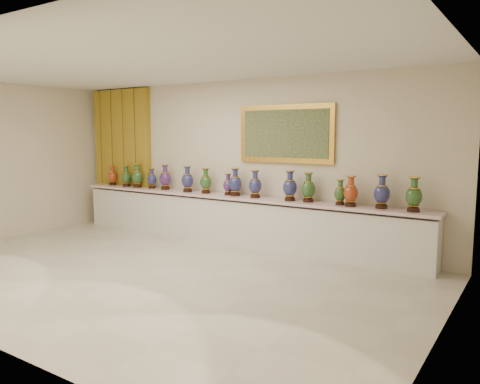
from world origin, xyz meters
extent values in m
plane|color=beige|center=(0.00, 0.00, 0.00)|extent=(8.00, 8.00, 0.00)
plane|color=beige|center=(0.00, 2.50, 1.50)|extent=(8.00, 0.00, 8.00)
plane|color=beige|center=(4.00, 0.00, 1.50)|extent=(0.00, 5.00, 5.00)
plane|color=white|center=(0.00, 0.00, 3.00)|extent=(8.00, 8.00, 0.00)
cube|color=gold|center=(-3.03, 2.44, 1.50)|extent=(1.64, 0.14, 2.95)
cube|color=gold|center=(0.99, 2.46, 2.02)|extent=(1.80, 0.06, 1.00)
cube|color=#21371B|center=(0.99, 2.42, 2.02)|extent=(1.62, 0.02, 0.82)
cube|color=white|center=(0.00, 2.27, 0.41)|extent=(7.20, 0.42, 0.81)
cube|color=#FFD6DB|center=(0.00, 2.25, 0.88)|extent=(7.28, 0.48, 0.05)
cylinder|color=black|center=(-3.19, 2.27, 0.92)|extent=(0.15, 0.15, 0.04)
cone|color=gold|center=(-3.19, 2.27, 0.97)|extent=(0.13, 0.13, 0.03)
ellipsoid|color=maroon|center=(-3.19, 2.27, 1.09)|extent=(0.20, 0.20, 0.25)
cylinder|color=gold|center=(-3.19, 2.27, 1.19)|extent=(0.14, 0.14, 0.01)
cylinder|color=maroon|center=(-3.19, 2.27, 1.25)|extent=(0.08, 0.08, 0.09)
cone|color=maroon|center=(-3.19, 2.27, 1.31)|extent=(0.14, 0.14, 0.03)
cylinder|color=gold|center=(-3.19, 2.27, 1.32)|extent=(0.14, 0.14, 0.01)
cylinder|color=black|center=(-2.73, 2.24, 0.92)|extent=(0.16, 0.16, 0.04)
cone|color=gold|center=(-2.73, 2.24, 0.97)|extent=(0.14, 0.14, 0.03)
ellipsoid|color=black|center=(-2.73, 2.24, 1.10)|extent=(0.26, 0.26, 0.26)
cylinder|color=gold|center=(-2.73, 2.24, 1.21)|extent=(0.14, 0.14, 0.01)
cylinder|color=black|center=(-2.73, 2.24, 1.26)|extent=(0.08, 0.08, 0.09)
cone|color=black|center=(-2.73, 2.24, 1.33)|extent=(0.14, 0.14, 0.03)
cylinder|color=gold|center=(-2.73, 2.24, 1.34)|extent=(0.15, 0.15, 0.01)
cylinder|color=black|center=(-2.39, 2.24, 0.92)|extent=(0.18, 0.18, 0.05)
cone|color=gold|center=(-2.39, 2.24, 0.98)|extent=(0.15, 0.15, 0.03)
ellipsoid|color=black|center=(-2.39, 2.24, 1.12)|extent=(0.29, 0.29, 0.29)
cylinder|color=gold|center=(-2.39, 2.24, 1.24)|extent=(0.16, 0.16, 0.01)
cylinder|color=black|center=(-2.39, 2.24, 1.30)|extent=(0.09, 0.09, 0.10)
cone|color=black|center=(-2.39, 2.24, 1.37)|extent=(0.16, 0.16, 0.04)
cylinder|color=gold|center=(-2.39, 2.24, 1.39)|extent=(0.16, 0.16, 0.01)
cylinder|color=black|center=(-2.01, 2.28, 0.92)|extent=(0.15, 0.15, 0.04)
cone|color=gold|center=(-2.01, 2.28, 0.97)|extent=(0.13, 0.13, 0.03)
ellipsoid|color=#0F0E40|center=(-2.01, 2.28, 1.08)|extent=(0.22, 0.22, 0.24)
cylinder|color=gold|center=(-2.01, 2.28, 1.18)|extent=(0.13, 0.13, 0.01)
cylinder|color=#0F0E40|center=(-2.01, 2.28, 1.24)|extent=(0.08, 0.08, 0.09)
cone|color=#0F0E40|center=(-2.01, 2.28, 1.30)|extent=(0.13, 0.13, 0.03)
cylinder|color=gold|center=(-2.01, 2.28, 1.31)|extent=(0.14, 0.14, 0.01)
cylinder|color=black|center=(-1.64, 2.27, 0.93)|extent=(0.18, 0.18, 0.05)
cone|color=gold|center=(-1.64, 2.27, 0.98)|extent=(0.16, 0.16, 0.03)
ellipsoid|color=#200F45|center=(-1.64, 2.27, 1.12)|extent=(0.27, 0.27, 0.30)
cylinder|color=gold|center=(-1.64, 2.27, 1.25)|extent=(0.16, 0.16, 0.01)
cylinder|color=#200F45|center=(-1.64, 2.27, 1.31)|extent=(0.09, 0.09, 0.11)
cone|color=#200F45|center=(-1.64, 2.27, 1.39)|extent=(0.16, 0.16, 0.04)
cylinder|color=gold|center=(-1.64, 2.27, 1.41)|extent=(0.17, 0.17, 0.01)
cylinder|color=black|center=(-1.02, 2.23, 0.93)|extent=(0.18, 0.18, 0.05)
cone|color=gold|center=(-1.02, 2.23, 0.98)|extent=(0.16, 0.16, 0.03)
ellipsoid|color=#0F0E40|center=(-1.02, 2.23, 1.12)|extent=(0.30, 0.30, 0.29)
cylinder|color=gold|center=(-1.02, 2.23, 1.24)|extent=(0.16, 0.16, 0.01)
cylinder|color=#0F0E40|center=(-1.02, 2.23, 1.31)|extent=(0.09, 0.09, 0.11)
cone|color=#0F0E40|center=(-1.02, 2.23, 1.38)|extent=(0.16, 0.16, 0.04)
cylinder|color=gold|center=(-1.02, 2.23, 1.40)|extent=(0.16, 0.16, 0.01)
cylinder|color=black|center=(-0.60, 2.26, 0.92)|extent=(0.17, 0.17, 0.05)
cone|color=gold|center=(-0.60, 2.26, 0.98)|extent=(0.15, 0.15, 0.03)
ellipsoid|color=black|center=(-0.60, 2.26, 1.11)|extent=(0.28, 0.28, 0.28)
cylinder|color=gold|center=(-0.60, 2.26, 1.23)|extent=(0.15, 0.15, 0.01)
cylinder|color=black|center=(-0.60, 2.26, 1.29)|extent=(0.09, 0.09, 0.10)
cone|color=black|center=(-0.60, 2.26, 1.36)|extent=(0.15, 0.15, 0.04)
cylinder|color=gold|center=(-0.60, 2.26, 1.38)|extent=(0.16, 0.16, 0.01)
cylinder|color=black|center=(-0.10, 2.29, 0.92)|extent=(0.14, 0.14, 0.04)
cone|color=gold|center=(-0.10, 2.29, 0.96)|extent=(0.12, 0.12, 0.03)
ellipsoid|color=#200F45|center=(-0.10, 2.29, 1.07)|extent=(0.21, 0.21, 0.23)
cylinder|color=gold|center=(-0.10, 2.29, 1.17)|extent=(0.13, 0.13, 0.01)
cylinder|color=#200F45|center=(-0.10, 2.29, 1.22)|extent=(0.07, 0.07, 0.08)
cone|color=#200F45|center=(-0.10, 2.29, 1.28)|extent=(0.13, 0.13, 0.03)
cylinder|color=gold|center=(-0.10, 2.29, 1.30)|extent=(0.13, 0.13, 0.01)
cylinder|color=black|center=(0.09, 2.25, 0.93)|extent=(0.18, 0.18, 0.05)
cone|color=gold|center=(0.09, 2.25, 0.98)|extent=(0.16, 0.16, 0.03)
ellipsoid|color=#0F0E40|center=(0.09, 2.25, 1.12)|extent=(0.29, 0.29, 0.30)
cylinder|color=gold|center=(0.09, 2.25, 1.25)|extent=(0.16, 0.16, 0.01)
cylinder|color=#0F0E40|center=(0.09, 2.25, 1.31)|extent=(0.09, 0.09, 0.11)
cone|color=#0F0E40|center=(0.09, 2.25, 1.38)|extent=(0.16, 0.16, 0.04)
cylinder|color=gold|center=(0.09, 2.25, 1.40)|extent=(0.17, 0.17, 0.01)
cylinder|color=black|center=(0.52, 2.23, 0.92)|extent=(0.17, 0.17, 0.05)
cone|color=gold|center=(0.52, 2.23, 0.98)|extent=(0.15, 0.15, 0.03)
ellipsoid|color=#0F0E40|center=(0.52, 2.23, 1.11)|extent=(0.28, 0.28, 0.28)
cylinder|color=gold|center=(0.52, 2.23, 1.23)|extent=(0.16, 0.16, 0.01)
cylinder|color=#0F0E40|center=(0.52, 2.23, 1.30)|extent=(0.09, 0.09, 0.10)
cone|color=#0F0E40|center=(0.52, 2.23, 1.37)|extent=(0.16, 0.16, 0.04)
cylinder|color=gold|center=(0.52, 2.23, 1.39)|extent=(0.16, 0.16, 0.01)
cylinder|color=black|center=(1.20, 2.24, 0.93)|extent=(0.18, 0.18, 0.05)
cone|color=gold|center=(1.20, 2.24, 0.98)|extent=(0.16, 0.16, 0.03)
ellipsoid|color=#0F0E40|center=(1.20, 2.24, 1.12)|extent=(0.28, 0.28, 0.30)
cylinder|color=gold|center=(1.20, 2.24, 1.25)|extent=(0.16, 0.16, 0.01)
cylinder|color=#0F0E40|center=(1.20, 2.24, 1.32)|extent=(0.10, 0.10, 0.11)
cone|color=#0F0E40|center=(1.20, 2.24, 1.39)|extent=(0.16, 0.16, 0.04)
cylinder|color=gold|center=(1.20, 2.24, 1.41)|extent=(0.17, 0.17, 0.01)
cylinder|color=black|center=(1.53, 2.28, 0.92)|extent=(0.17, 0.17, 0.05)
cone|color=gold|center=(1.53, 2.28, 0.98)|extent=(0.15, 0.15, 0.03)
ellipsoid|color=black|center=(1.53, 2.28, 1.12)|extent=(0.25, 0.25, 0.29)
cylinder|color=gold|center=(1.53, 2.28, 1.24)|extent=(0.16, 0.16, 0.01)
cylinder|color=black|center=(1.53, 2.28, 1.30)|extent=(0.09, 0.09, 0.10)
cone|color=black|center=(1.53, 2.28, 1.37)|extent=(0.16, 0.16, 0.04)
cylinder|color=gold|center=(1.53, 2.28, 1.39)|extent=(0.16, 0.16, 0.01)
cylinder|color=black|center=(2.09, 2.26, 0.92)|extent=(0.14, 0.14, 0.04)
cone|color=gold|center=(2.09, 2.26, 0.96)|extent=(0.13, 0.13, 0.03)
ellipsoid|color=black|center=(2.09, 2.26, 1.08)|extent=(0.20, 0.20, 0.24)
cylinder|color=gold|center=(2.09, 2.26, 1.18)|extent=(0.13, 0.13, 0.01)
cylinder|color=black|center=(2.09, 2.26, 1.23)|extent=(0.08, 0.08, 0.09)
cone|color=black|center=(2.09, 2.26, 1.29)|extent=(0.13, 0.13, 0.03)
cylinder|color=gold|center=(2.09, 2.26, 1.30)|extent=(0.13, 0.13, 0.01)
cylinder|color=black|center=(2.28, 2.22, 0.92)|extent=(0.17, 0.17, 0.05)
cone|color=gold|center=(2.28, 2.22, 0.98)|extent=(0.15, 0.15, 0.03)
ellipsoid|color=maroon|center=(2.28, 2.22, 1.11)|extent=(0.27, 0.27, 0.28)
cylinder|color=gold|center=(2.28, 2.22, 1.23)|extent=(0.15, 0.15, 0.01)
cylinder|color=maroon|center=(2.28, 2.22, 1.29)|extent=(0.09, 0.09, 0.10)
cone|color=maroon|center=(2.28, 2.22, 1.36)|extent=(0.15, 0.15, 0.04)
cylinder|color=gold|center=(2.28, 2.22, 1.38)|extent=(0.16, 0.16, 0.01)
cylinder|color=black|center=(2.74, 2.27, 0.93)|extent=(0.18, 0.18, 0.05)
cone|color=gold|center=(2.74, 2.27, 0.98)|extent=(0.16, 0.16, 0.03)
ellipsoid|color=#0F0E40|center=(2.74, 2.27, 1.12)|extent=(0.30, 0.30, 0.30)
cylinder|color=gold|center=(2.74, 2.27, 1.25)|extent=(0.16, 0.16, 0.01)
cylinder|color=#0F0E40|center=(2.74, 2.27, 1.32)|extent=(0.10, 0.10, 0.11)
cone|color=#0F0E40|center=(2.74, 2.27, 1.39)|extent=(0.16, 0.16, 0.04)
cylinder|color=gold|center=(2.74, 2.27, 1.41)|extent=(0.17, 0.17, 0.01)
cylinder|color=black|center=(3.22, 2.23, 0.93)|extent=(0.18, 0.18, 0.05)
cone|color=gold|center=(3.22, 2.23, 0.98)|extent=(0.16, 0.16, 0.03)
ellipsoid|color=black|center=(3.22, 2.23, 1.12)|extent=(0.29, 0.29, 0.30)
cylinder|color=gold|center=(3.22, 2.23, 1.25)|extent=(0.16, 0.16, 0.01)
cylinder|color=black|center=(3.22, 2.23, 1.31)|extent=(0.09, 0.09, 0.11)
cone|color=black|center=(3.22, 2.23, 1.38)|extent=(0.16, 0.16, 0.04)
cylinder|color=gold|center=(3.22, 2.23, 1.40)|extent=(0.17, 0.17, 0.01)
camera|label=1|loc=(4.79, -4.76, 2.03)|focal=35.00mm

